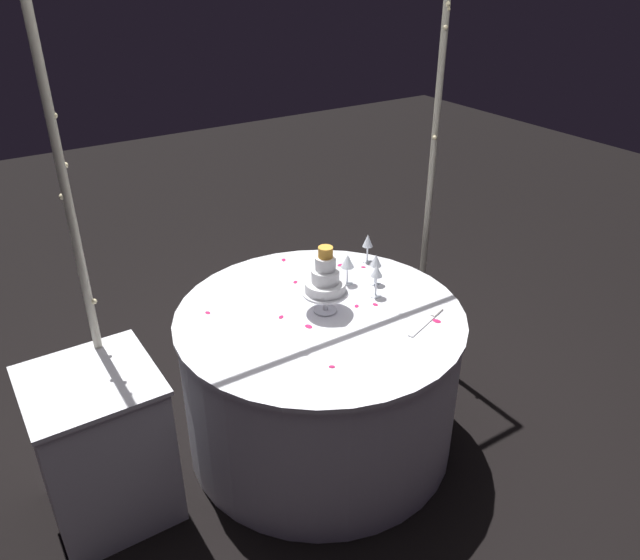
% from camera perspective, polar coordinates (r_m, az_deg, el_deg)
% --- Properties ---
extents(ground_plane, '(12.00, 12.00, 0.00)m').
position_cam_1_polar(ground_plane, '(3.34, 0.00, -14.17)').
color(ground_plane, black).
extents(decorative_arch, '(1.93, 0.06, 2.19)m').
position_cam_1_polar(decorative_arch, '(2.86, -3.66, 11.25)').
color(decorative_arch, '#B7B29E').
rests_on(decorative_arch, ground).
extents(main_table, '(1.36, 1.36, 0.75)m').
position_cam_1_polar(main_table, '(3.10, 0.00, -9.04)').
color(main_table, white).
rests_on(main_table, ground).
extents(side_table, '(0.53, 0.53, 0.73)m').
position_cam_1_polar(side_table, '(2.91, -19.44, -14.29)').
color(side_table, white).
rests_on(side_table, ground).
extents(tiered_cake, '(0.22, 0.22, 0.33)m').
position_cam_1_polar(tiered_cake, '(2.82, 0.50, -0.02)').
color(tiered_cake, silver).
rests_on(tiered_cake, main_table).
extents(wine_glass_0, '(0.07, 0.07, 0.16)m').
position_cam_1_polar(wine_glass_0, '(3.08, 2.56, 1.66)').
color(wine_glass_0, silver).
rests_on(wine_glass_0, main_table).
extents(wine_glass_1, '(0.06, 0.06, 0.17)m').
position_cam_1_polar(wine_glass_1, '(2.98, 5.25, 0.64)').
color(wine_glass_1, silver).
rests_on(wine_glass_1, main_table).
extents(wine_glass_2, '(0.06, 0.06, 0.16)m').
position_cam_1_polar(wine_glass_2, '(3.09, 5.18, 1.66)').
color(wine_glass_2, silver).
rests_on(wine_glass_2, main_table).
extents(wine_glass_3, '(0.06, 0.06, 0.16)m').
position_cam_1_polar(wine_glass_3, '(3.32, 4.44, 3.53)').
color(wine_glass_3, silver).
rests_on(wine_glass_3, main_table).
extents(cake_knife, '(0.28, 0.12, 0.01)m').
position_cam_1_polar(cake_knife, '(2.87, 10.00, -3.67)').
color(cake_knife, silver).
rests_on(cake_knife, main_table).
extents(rose_petal_0, '(0.04, 0.04, 0.00)m').
position_cam_1_polar(rose_petal_0, '(3.16, 1.71, 0.02)').
color(rose_petal_0, '#C61951').
rests_on(rose_petal_0, main_table).
extents(rose_petal_1, '(0.03, 0.03, 0.00)m').
position_cam_1_polar(rose_petal_1, '(2.96, 5.13, -2.27)').
color(rose_petal_1, '#C61951').
rests_on(rose_petal_1, main_table).
extents(rose_petal_2, '(0.03, 0.03, 0.00)m').
position_cam_1_polar(rose_petal_2, '(3.30, 4.03, 1.21)').
color(rose_petal_2, '#C61951').
rests_on(rose_petal_2, main_table).
extents(rose_petal_3, '(0.04, 0.05, 0.00)m').
position_cam_1_polar(rose_petal_3, '(2.87, 10.76, -3.74)').
color(rose_petal_3, '#C61951').
rests_on(rose_petal_3, main_table).
extents(rose_petal_4, '(0.03, 0.03, 0.00)m').
position_cam_1_polar(rose_petal_4, '(3.15, -2.29, -0.19)').
color(rose_petal_4, '#C61951').
rests_on(rose_petal_4, main_table).
extents(rose_petal_5, '(0.03, 0.03, 0.00)m').
position_cam_1_polar(rose_petal_5, '(2.93, -10.35, -2.99)').
color(rose_petal_5, '#C61951').
rests_on(rose_petal_5, main_table).
extents(rose_petal_6, '(0.04, 0.04, 0.00)m').
position_cam_1_polar(rose_petal_6, '(2.79, -1.06, -4.31)').
color(rose_petal_6, '#C61951').
rests_on(rose_petal_6, main_table).
extents(rose_petal_7, '(0.04, 0.04, 0.00)m').
position_cam_1_polar(rose_petal_7, '(3.11, 1.66, -0.53)').
color(rose_petal_7, '#C61951').
rests_on(rose_petal_7, main_table).
extents(rose_petal_8, '(0.04, 0.03, 0.00)m').
position_cam_1_polar(rose_petal_8, '(2.86, -3.62, -3.43)').
color(rose_petal_8, '#C61951').
rests_on(rose_petal_8, main_table).
extents(rose_petal_9, '(0.03, 0.03, 0.00)m').
position_cam_1_polar(rose_petal_9, '(2.54, 1.11, -8.01)').
color(rose_petal_9, '#C61951').
rests_on(rose_petal_9, main_table).
extents(rose_petal_10, '(0.03, 0.04, 0.00)m').
position_cam_1_polar(rose_petal_10, '(3.37, -3.39, 1.88)').
color(rose_petal_10, '#C61951').
rests_on(rose_petal_10, main_table).
extents(rose_petal_11, '(0.04, 0.03, 0.00)m').
position_cam_1_polar(rose_petal_11, '(3.31, 1.93, 1.40)').
color(rose_petal_11, '#C61951').
rests_on(rose_petal_11, main_table).
extents(rose_petal_12, '(0.03, 0.04, 0.00)m').
position_cam_1_polar(rose_petal_12, '(2.94, 3.41, -2.42)').
color(rose_petal_12, '#C61951').
rests_on(rose_petal_12, main_table).
extents(rose_petal_13, '(0.03, 0.02, 0.00)m').
position_cam_1_polar(rose_petal_13, '(3.07, 1.42, -0.98)').
color(rose_petal_13, '#C61951').
rests_on(rose_petal_13, main_table).
extents(rose_petal_14, '(0.04, 0.03, 0.00)m').
position_cam_1_polar(rose_petal_14, '(3.38, -0.01, 1.98)').
color(rose_petal_14, '#C61951').
rests_on(rose_petal_14, main_table).
extents(rose_petal_15, '(0.03, 0.03, 0.00)m').
position_cam_1_polar(rose_petal_15, '(3.04, -1.39, -1.28)').
color(rose_petal_15, '#C61951').
rests_on(rose_petal_15, main_table).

